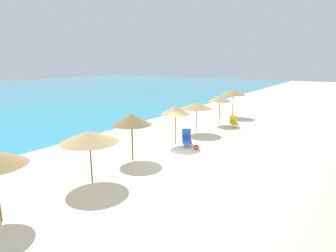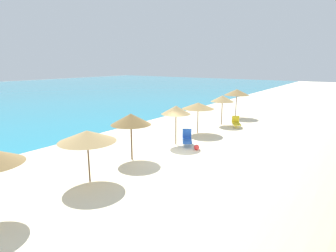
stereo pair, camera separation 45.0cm
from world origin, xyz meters
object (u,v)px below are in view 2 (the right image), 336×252
at_px(beach_umbrella_7, 237,92).
at_px(lounge_chair_1, 187,138).
at_px(beach_umbrella_2, 87,136).
at_px(beach_umbrella_5, 198,106).
at_px(beach_umbrella_3, 131,119).
at_px(lounge_chair_0, 236,123).
at_px(beach_umbrella_6, 222,99).
at_px(beach_ball, 197,147).
at_px(beach_umbrella_4, 176,110).

relative_size(beach_umbrella_7, lounge_chair_1, 1.86).
xyz_separation_m(beach_umbrella_2, beach_umbrella_7, (19.28, 0.56, 0.35)).
height_order(beach_umbrella_2, beach_umbrella_5, beach_umbrella_2).
bearing_deg(beach_umbrella_2, beach_umbrella_3, 8.36).
bearing_deg(lounge_chair_0, beach_umbrella_6, -36.81).
relative_size(beach_umbrella_2, beach_umbrella_3, 0.98).
height_order(beach_umbrella_2, lounge_chair_1, beach_umbrella_2).
bearing_deg(beach_ball, lounge_chair_0, 3.42).
height_order(beach_umbrella_4, beach_umbrella_7, beach_umbrella_7).
bearing_deg(beach_umbrella_2, beach_umbrella_6, 0.91).
bearing_deg(beach_ball, beach_umbrella_3, 149.23).
bearing_deg(beach_umbrella_7, beach_umbrella_4, -177.93).
distance_m(beach_umbrella_6, lounge_chair_0, 2.46).
bearing_deg(beach_umbrella_5, beach_ball, -151.53).
height_order(beach_umbrella_6, beach_ball, beach_umbrella_6).
bearing_deg(beach_umbrella_4, beach_umbrella_3, 174.64).
relative_size(beach_umbrella_2, beach_umbrella_7, 0.92).
distance_m(beach_umbrella_3, beach_ball, 4.82).
distance_m(beach_umbrella_5, beach_umbrella_7, 8.15).
height_order(beach_umbrella_5, beach_umbrella_7, beach_umbrella_7).
distance_m(beach_umbrella_3, beach_umbrella_5, 7.66).
height_order(beach_umbrella_6, lounge_chair_0, beach_umbrella_6).
xyz_separation_m(beach_umbrella_4, beach_ball, (-0.33, -1.82, -2.21)).
xyz_separation_m(beach_umbrella_2, lounge_chair_0, (14.97, -1.22, -1.83)).
bearing_deg(beach_umbrella_6, beach_umbrella_7, 4.41).
relative_size(beach_umbrella_4, beach_ball, 7.53).
xyz_separation_m(beach_umbrella_4, beach_umbrella_5, (3.64, 0.34, -0.19)).
bearing_deg(lounge_chair_0, beach_umbrella_4, 49.19).
distance_m(beach_umbrella_4, lounge_chair_1, 2.07).
bearing_deg(beach_umbrella_2, beach_ball, -13.22).
xyz_separation_m(beach_umbrella_5, beach_umbrella_7, (8.14, 0.09, 0.37)).
height_order(lounge_chair_0, lounge_chair_1, lounge_chair_1).
bearing_deg(lounge_chair_0, lounge_chair_1, 54.81).
distance_m(beach_umbrella_2, beach_ball, 7.64).
relative_size(beach_umbrella_2, lounge_chair_1, 1.71).
bearing_deg(lounge_chair_1, beach_umbrella_3, 41.93).
xyz_separation_m(beach_umbrella_3, beach_umbrella_4, (4.02, -0.38, 0.02)).
xyz_separation_m(beach_umbrella_4, lounge_chair_0, (7.47, -1.35, -2.00)).
bearing_deg(beach_umbrella_3, beach_umbrella_4, -5.36).
bearing_deg(beach_umbrella_6, beach_umbrella_2, -179.09).
bearing_deg(beach_umbrella_6, beach_ball, -166.40).
xyz_separation_m(lounge_chair_0, lounge_chair_1, (-7.25, 0.59, 0.09)).
bearing_deg(beach_umbrella_3, beach_umbrella_5, -0.32).
bearing_deg(lounge_chair_1, beach_umbrella_2, 52.32).
bearing_deg(beach_umbrella_7, beach_umbrella_2, -178.33).
distance_m(beach_umbrella_2, beach_umbrella_4, 7.50).
distance_m(lounge_chair_1, beach_ball, 1.23).
height_order(beach_umbrella_4, beach_umbrella_5, beach_umbrella_4).
bearing_deg(beach_umbrella_3, beach_umbrella_2, -171.64).
relative_size(beach_umbrella_2, beach_umbrella_4, 0.99).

